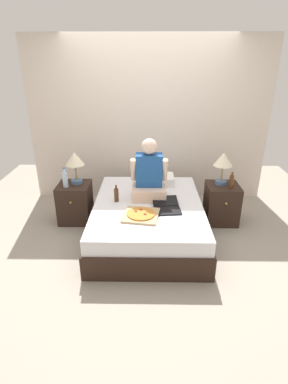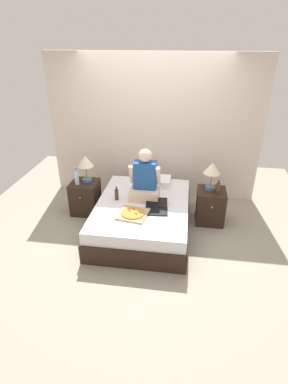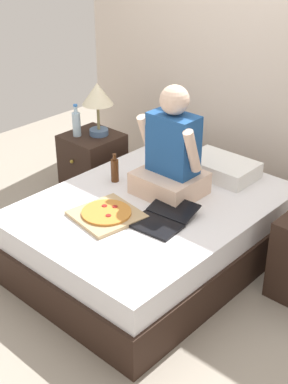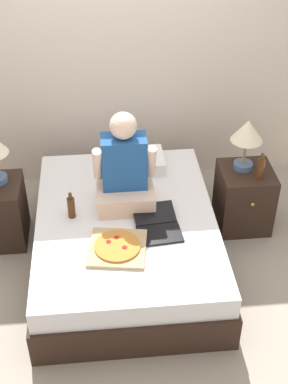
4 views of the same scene
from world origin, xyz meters
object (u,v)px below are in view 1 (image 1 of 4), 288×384
object	(u,v)px
bed	(148,219)
beer_bottle_on_bed	(116,195)
lamp_on_left_nightstand	(75,161)
beer_bottle	(231,182)
nightstand_left	(75,202)
water_bottle	(65,179)
nightstand_right	(221,203)
pizza_box	(141,215)
person_seated	(149,176)
laptop	(166,207)
lamp_on_right_nightstand	(223,162)

from	to	relation	value
bed	beer_bottle_on_bed	distance (m)	0.53
lamp_on_left_nightstand	bed	bearing A→B (deg)	-23.90
lamp_on_left_nightstand	beer_bottle	world-z (taller)	lamp_on_left_nightstand
nightstand_left	water_bottle	distance (m)	0.41
nightstand_right	pizza_box	bearing A→B (deg)	-146.18
beer_bottle	person_seated	size ratio (longest dim) A/B	0.29
lamp_on_left_nightstand	laptop	bearing A→B (deg)	-26.50
lamp_on_right_nightstand	pizza_box	size ratio (longest dim) A/B	0.98
bed	nightstand_right	bearing A→B (deg)	20.71
nightstand_left	beer_bottle_on_bed	bearing A→B (deg)	-29.06
water_bottle	laptop	xyz separation A→B (m)	(1.35, -0.47, -0.17)
beer_bottle	person_seated	world-z (taller)	person_seated
bed	lamp_on_left_nightstand	bearing A→B (deg)	156.10
nightstand_left	laptop	distance (m)	1.40
bed	lamp_on_right_nightstand	world-z (taller)	lamp_on_right_nightstand
bed	nightstand_left	bearing A→B (deg)	159.29
pizza_box	beer_bottle_on_bed	size ratio (longest dim) A/B	2.08
person_seated	nightstand_left	bearing A→B (deg)	168.80
water_bottle	pizza_box	distance (m)	1.25
beer_bottle_on_bed	laptop	bearing A→B (deg)	-18.32
water_bottle	nightstand_right	xyz separation A→B (m)	(2.16, 0.09, -0.39)
nightstand_right	beer_bottle_on_bed	bearing A→B (deg)	-166.31
bed	water_bottle	size ratio (longest dim) A/B	6.79
nightstand_right	person_seated	world-z (taller)	person_seated
nightstand_right	lamp_on_right_nightstand	world-z (taller)	lamp_on_right_nightstand
bed	beer_bottle	distance (m)	1.22
lamp_on_right_nightstand	lamp_on_left_nightstand	bearing A→B (deg)	180.00
lamp_on_left_nightstand	pizza_box	bearing A→B (deg)	-41.18
water_bottle	beer_bottle_on_bed	distance (m)	0.77
pizza_box	water_bottle	bearing A→B (deg)	147.43
beer_bottle_on_bed	nightstand_right	bearing A→B (deg)	13.69
beer_bottle	pizza_box	size ratio (longest dim) A/B	0.50
lamp_on_left_nightstand	beer_bottle	bearing A→B (deg)	-4.06
lamp_on_right_nightstand	beer_bottle	distance (m)	0.29
lamp_on_left_nightstand	person_seated	distance (m)	1.05
bed	beer_bottle_on_bed	xyz separation A→B (m)	(-0.41, 0.04, 0.33)
nightstand_right	laptop	xyz separation A→B (m)	(-0.81, -0.56, 0.22)
water_bottle	nightstand_right	bearing A→B (deg)	2.38
laptop	water_bottle	bearing A→B (deg)	160.68
nightstand_right	beer_bottle	distance (m)	0.39
beer_bottle	laptop	xyz separation A→B (m)	(-0.88, -0.46, -0.16)
lamp_on_right_nightstand	person_seated	bearing A→B (deg)	-165.54
lamp_on_left_nightstand	water_bottle	size ratio (longest dim) A/B	1.63
person_seated	pizza_box	bearing A→B (deg)	-99.66
water_bottle	pizza_box	bearing A→B (deg)	-32.57
beer_bottle	person_seated	xyz separation A→B (m)	(-1.10, -0.11, 0.11)
lamp_on_left_nightstand	laptop	xyz separation A→B (m)	(1.23, -0.61, -0.39)
person_seated	nightstand_right	bearing A→B (deg)	11.41
person_seated	beer_bottle_on_bed	distance (m)	0.48
water_bottle	beer_bottle_on_bed	size ratio (longest dim) A/B	1.25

